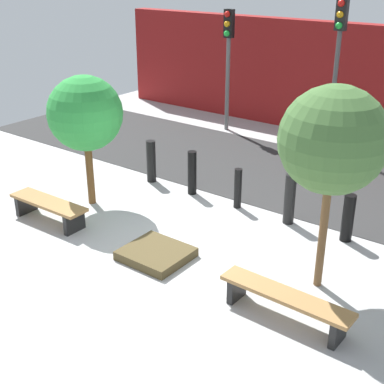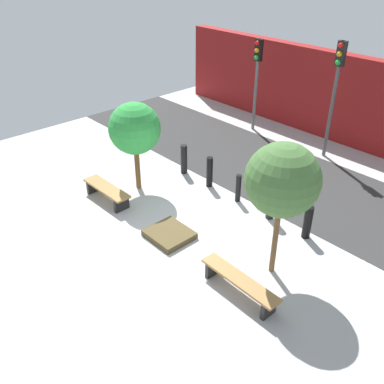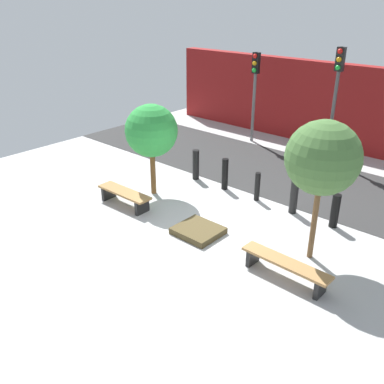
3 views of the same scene
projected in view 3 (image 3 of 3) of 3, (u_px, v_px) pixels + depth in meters
ground_plane at (207, 229)px, 11.00m from camera, size 18.00×18.00×0.00m
road_strip at (295, 178)px, 14.04m from camera, size 18.00×3.97×0.01m
building_facade at (351, 109)px, 15.96m from camera, size 16.20×0.50×3.18m
bench_left at (125, 195)px, 12.07m from camera, size 1.79×0.50×0.45m
bench_right at (285, 266)px, 8.94m from camera, size 2.01×0.43×0.44m
planter_bed at (198, 231)px, 10.74m from camera, size 1.09×1.00×0.16m
tree_behind_left_bench at (151, 131)px, 12.15m from camera, size 1.51×1.51×2.71m
tree_behind_right_bench at (323, 158)px, 8.82m from camera, size 1.59×1.59×3.21m
bollard_far_left at (196, 165)px, 13.76m from camera, size 0.21×0.21×0.98m
bollard_left at (225, 174)px, 13.04m from camera, size 0.19×0.19×0.98m
bollard_center at (257, 187)px, 12.35m from camera, size 0.16×0.16×0.86m
bollard_right at (294, 196)px, 11.60m from camera, size 0.21×0.21×1.02m
bollard_far_right at (335, 211)px, 10.91m from camera, size 0.22×0.22×0.91m
traffic_light_west at (255, 81)px, 16.55m from camera, size 0.28×0.27×3.49m
traffic_light_mid_west at (337, 85)px, 14.44m from camera, size 0.28×0.27×3.92m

